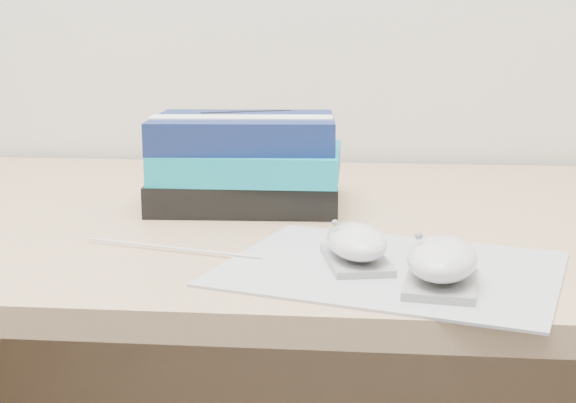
# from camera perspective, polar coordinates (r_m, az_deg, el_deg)

# --- Properties ---
(desk) EXTENTS (1.60, 0.80, 0.73)m
(desk) POSITION_cam_1_polar(r_m,az_deg,el_deg) (1.19, 6.42, -11.15)
(desk) COLOR tan
(desk) RESTS_ON ground
(mousepad) EXTENTS (0.38, 0.33, 0.00)m
(mousepad) POSITION_cam_1_polar(r_m,az_deg,el_deg) (0.81, 7.32, -4.75)
(mousepad) COLOR gray
(mousepad) RESTS_ON desk
(mouse_rear) EXTENTS (0.08, 0.12, 0.04)m
(mouse_rear) POSITION_cam_1_polar(r_m,az_deg,el_deg) (0.81, 4.89, -3.08)
(mouse_rear) COLOR gray
(mouse_rear) RESTS_ON mousepad
(mouse_front) EXTENTS (0.08, 0.12, 0.05)m
(mouse_front) POSITION_cam_1_polar(r_m,az_deg,el_deg) (0.76, 10.89, -4.25)
(mouse_front) COLOR gray
(mouse_front) RESTS_ON mousepad
(usb_cable) EXTENTS (0.20, 0.06, 0.00)m
(usb_cable) POSITION_cam_1_polar(r_m,az_deg,el_deg) (0.87, -8.31, -3.28)
(usb_cable) COLOR white
(usb_cable) RESTS_ON mousepad
(book_stack) EXTENTS (0.26, 0.21, 0.12)m
(book_stack) POSITION_cam_1_polar(r_m,az_deg,el_deg) (1.09, -2.95, 2.86)
(book_stack) COLOR black
(book_stack) RESTS_ON desk
(pouch) EXTENTS (0.16, 0.14, 0.12)m
(pouch) POSITION_cam_1_polar(r_m,az_deg,el_deg) (1.15, -2.96, 3.33)
(pouch) COLOR black
(pouch) RESTS_ON desk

